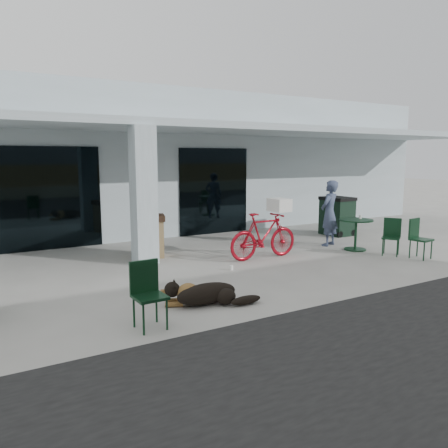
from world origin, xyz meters
TOP-DOWN VIEW (x-y plane):
  - ground at (0.00, 0.00)m, footprint 80.00×80.00m
  - building at (0.00, 8.50)m, footprint 22.00×7.00m
  - storefront_glass_left at (-3.20, 4.98)m, footprint 2.80×0.06m
  - storefront_glass_right at (1.80, 4.98)m, footprint 2.40×0.06m
  - column at (-1.50, 2.30)m, footprint 0.50×0.50m
  - overhang at (0.00, 3.60)m, footprint 22.00×2.80m
  - bicycle at (1.10, 1.26)m, footprint 1.86×0.53m
  - laundry_basket at (1.55, 1.26)m, footprint 0.39×0.52m
  - dog at (-1.64, -1.00)m, footprint 1.29×0.89m
  - cup_near_dog at (-0.13, 0.71)m, footprint 0.09×0.09m
  - cafe_chair_near at (-2.81, -1.50)m, footprint 0.46×0.49m
  - cafe_table_far at (3.77, 0.86)m, footprint 1.14×1.14m
  - cafe_chair_far_a at (4.37, -0.64)m, footprint 0.49×0.53m
  - cafe_chair_far_b at (4.04, -0.04)m, footprint 0.61×0.60m
  - person at (3.58, 1.66)m, footprint 0.77×0.64m
  - cup_on_table at (3.94, 0.89)m, footprint 0.09×0.09m
  - trash_receptacle at (-1.13, 2.80)m, footprint 0.76×0.76m
  - wheeled_bin at (5.00, 2.80)m, footprint 0.76×0.96m

SIDE VIEW (x-z plane):
  - ground at x=0.00m, z-range 0.00..0.00m
  - cup_near_dog at x=-0.13m, z-range 0.00..0.10m
  - dog at x=-1.64m, z-range 0.00..0.41m
  - cafe_table_far at x=3.77m, z-range 0.00..0.81m
  - cafe_chair_far_b at x=4.04m, z-range 0.00..0.92m
  - cafe_chair_near at x=-2.81m, z-range 0.00..0.96m
  - cafe_chair_far_a at x=4.37m, z-range 0.00..0.96m
  - trash_receptacle at x=-1.13m, z-range 0.00..1.03m
  - bicycle at x=1.10m, z-range 0.00..1.12m
  - wheeled_bin at x=5.00m, z-range 0.00..1.19m
  - cup_on_table at x=3.94m, z-range 0.81..0.91m
  - person at x=3.58m, z-range 0.00..1.80m
  - laundry_basket at x=1.55m, z-range 1.12..1.43m
  - storefront_glass_left at x=-3.20m, z-range 0.00..2.70m
  - storefront_glass_right at x=1.80m, z-range 0.00..2.70m
  - column at x=-1.50m, z-range 0.00..3.12m
  - building at x=0.00m, z-range 0.00..4.50m
  - overhang at x=0.00m, z-range 3.12..3.30m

